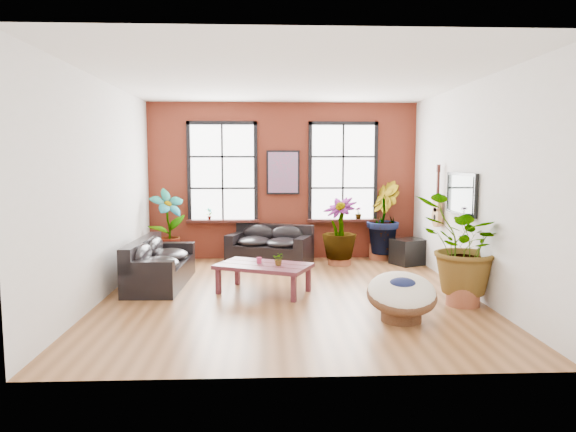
# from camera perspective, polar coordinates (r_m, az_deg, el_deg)

# --- Properties ---
(room) EXTENTS (6.04, 6.54, 3.54)m
(room) POSITION_cam_1_polar(r_m,az_deg,el_deg) (8.47, 0.13, 3.01)
(room) COLOR brown
(room) RESTS_ON ground
(sofa_back) EXTENTS (1.96, 1.43, 0.81)m
(sofa_back) POSITION_cam_1_polar(r_m,az_deg,el_deg) (11.20, -1.98, -3.31)
(sofa_back) COLOR black
(sofa_back) RESTS_ON ground
(sofa_left) EXTENTS (0.94, 2.10, 0.82)m
(sofa_left) POSITION_cam_1_polar(r_m,az_deg,el_deg) (9.47, -14.29, -5.24)
(sofa_left) COLOR black
(sofa_left) RESTS_ON ground
(coffee_table) EXTENTS (1.74, 1.41, 0.59)m
(coffee_table) POSITION_cam_1_polar(r_m,az_deg,el_deg) (8.65, -2.72, -5.73)
(coffee_table) COLOR #4A1A24
(coffee_table) RESTS_ON ground
(papasan_chair) EXTENTS (1.06, 1.07, 0.72)m
(papasan_chair) POSITION_cam_1_polar(r_m,az_deg,el_deg) (7.33, 12.51, -8.53)
(papasan_chair) COLOR brown
(papasan_chair) RESTS_ON ground
(poster) EXTENTS (0.74, 0.06, 0.98)m
(poster) POSITION_cam_1_polar(r_m,az_deg,el_deg) (11.49, -0.56, 4.86)
(poster) COLOR black
(poster) RESTS_ON room
(tv_wall_unit) EXTENTS (0.13, 1.86, 1.20)m
(tv_wall_unit) POSITION_cam_1_polar(r_m,az_deg,el_deg) (9.52, 17.94, 1.83)
(tv_wall_unit) COLOR black
(tv_wall_unit) RESTS_ON room
(media_box) EXTENTS (0.82, 0.77, 0.55)m
(media_box) POSITION_cam_1_polar(r_m,az_deg,el_deg) (11.30, 13.28, -3.88)
(media_box) COLOR black
(media_box) RESTS_ON ground
(pot_back_left) EXTENTS (0.65, 0.65, 0.36)m
(pot_back_left) POSITION_cam_1_polar(r_m,az_deg,el_deg) (11.36, -13.25, -4.30)
(pot_back_left) COLOR brown
(pot_back_left) RESTS_ON ground
(pot_back_right) EXTENTS (0.49, 0.49, 0.34)m
(pot_back_right) POSITION_cam_1_polar(r_m,az_deg,el_deg) (11.76, 10.16, -3.92)
(pot_back_right) COLOR brown
(pot_back_right) RESTS_ON ground
(pot_right_wall) EXTENTS (0.66, 0.66, 0.37)m
(pot_right_wall) POSITION_cam_1_polar(r_m,az_deg,el_deg) (8.41, 18.86, -8.13)
(pot_right_wall) COLOR brown
(pot_right_wall) RESTS_ON ground
(pot_mid) EXTENTS (0.64, 0.64, 0.36)m
(pot_mid) POSITION_cam_1_polar(r_m,az_deg,el_deg) (11.04, 5.74, -4.48)
(pot_mid) COLOR brown
(pot_mid) RESTS_ON ground
(floor_plant_back_left) EXTENTS (0.94, 0.88, 1.47)m
(floor_plant_back_left) POSITION_cam_1_polar(r_m,az_deg,el_deg) (11.24, -13.16, -0.77)
(floor_plant_back_left) COLOR #204E14
(floor_plant_back_left) RESTS_ON ground
(floor_plant_back_right) EXTENTS (0.82, 0.97, 1.62)m
(floor_plant_back_right) POSITION_cam_1_polar(r_m,az_deg,el_deg) (11.64, 10.36, -0.10)
(floor_plant_back_right) COLOR #204E14
(floor_plant_back_right) RESTS_ON ground
(floor_plant_right_wall) EXTENTS (1.81, 1.76, 1.53)m
(floor_plant_right_wall) POSITION_cam_1_polar(r_m,az_deg,el_deg) (8.28, 18.95, -3.11)
(floor_plant_right_wall) COLOR #204E14
(floor_plant_right_wall) RESTS_ON ground
(floor_plant_mid) EXTENTS (1.03, 1.03, 1.30)m
(floor_plant_mid) POSITION_cam_1_polar(r_m,az_deg,el_deg) (10.92, 5.73, -1.36)
(floor_plant_mid) COLOR #204E14
(floor_plant_mid) RESTS_ON ground
(table_plant) EXTENTS (0.24, 0.22, 0.22)m
(table_plant) POSITION_cam_1_polar(r_m,az_deg,el_deg) (8.50, -1.02, -4.79)
(table_plant) COLOR #204E14
(table_plant) RESTS_ON coffee_table
(sill_plant_left) EXTENTS (0.17, 0.17, 0.27)m
(sill_plant_left) POSITION_cam_1_polar(r_m,az_deg,el_deg) (11.56, -8.74, 0.25)
(sill_plant_left) COLOR #204E14
(sill_plant_left) RESTS_ON room
(sill_plant_right) EXTENTS (0.19, 0.19, 0.27)m
(sill_plant_right) POSITION_cam_1_polar(r_m,az_deg,el_deg) (11.68, 7.82, 0.33)
(sill_plant_right) COLOR #204E14
(sill_plant_right) RESTS_ON room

